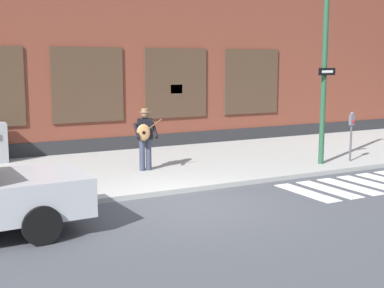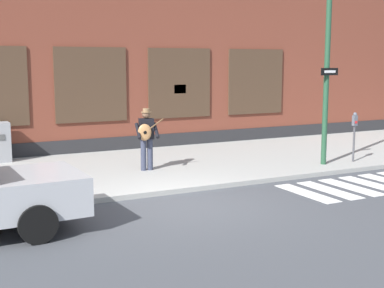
% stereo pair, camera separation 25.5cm
% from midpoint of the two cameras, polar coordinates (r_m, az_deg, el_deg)
% --- Properties ---
extents(ground_plane, '(160.00, 160.00, 0.00)m').
position_cam_midpoint_polar(ground_plane, '(11.30, -1.13, -6.52)').
color(ground_plane, '#424449').
extents(sidewalk, '(28.00, 5.86, 0.12)m').
position_cam_midpoint_polar(sidewalk, '(14.75, -7.97, -2.76)').
color(sidewalk, '#9E9E99').
rests_on(sidewalk, ground).
extents(building_backdrop, '(28.00, 4.06, 6.22)m').
position_cam_midpoint_polar(building_backdrop, '(19.16, -13.31, 8.88)').
color(building_backdrop, brown).
rests_on(building_backdrop, ground).
extents(busker, '(0.72, 0.61, 1.65)m').
position_cam_midpoint_polar(busker, '(14.16, -5.55, 0.91)').
color(busker, '#33384C').
rests_on(busker, sidewalk).
extents(traffic_light, '(0.60, 3.32, 5.03)m').
position_cam_midpoint_polar(traffic_light, '(14.49, 17.07, 10.93)').
color(traffic_light, '#234C33').
rests_on(traffic_light, sidewalk).
extents(parking_meter, '(0.13, 0.11, 1.44)m').
position_cam_midpoint_polar(parking_meter, '(16.11, 16.20, 1.56)').
color(parking_meter, '#47474C').
rests_on(parking_meter, sidewalk).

